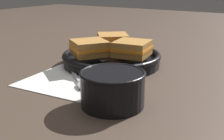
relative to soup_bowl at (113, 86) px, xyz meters
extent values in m
plane|color=#47382D|center=(-0.10, 0.08, -0.04)|extent=(4.00, 4.00, 0.00)
cube|color=white|center=(-0.17, 0.07, -0.04)|extent=(0.28, 0.25, 0.00)
cylinder|color=black|center=(0.00, 0.00, -0.01)|extent=(0.14, 0.14, 0.08)
cylinder|color=gold|center=(0.00, 0.00, 0.02)|extent=(0.12, 0.12, 0.01)
torus|color=black|center=(0.00, 0.00, 0.03)|extent=(0.14, 0.14, 0.01)
cube|color=#B7B7BC|center=(-0.19, 0.10, -0.04)|extent=(0.10, 0.08, 0.01)
ellipsoid|color=#B7B7BC|center=(-0.12, 0.04, -0.04)|extent=(0.06, 0.06, 0.01)
cylinder|color=black|center=(-0.17, 0.26, -0.03)|extent=(0.31, 0.31, 0.02)
torus|color=black|center=(-0.17, 0.26, -0.01)|extent=(0.32, 0.32, 0.02)
cube|color=#B27A38|center=(-0.21, 0.19, 0.01)|extent=(0.14, 0.14, 0.02)
cube|color=orange|center=(-0.21, 0.19, 0.02)|extent=(0.14, 0.14, 0.01)
cube|color=#B27A38|center=(-0.21, 0.19, 0.04)|extent=(0.14, 0.14, 0.02)
cube|color=#B27A38|center=(-0.09, 0.26, 0.01)|extent=(0.11, 0.11, 0.02)
cube|color=orange|center=(-0.09, 0.26, 0.02)|extent=(0.12, 0.12, 0.01)
cube|color=#B27A38|center=(-0.09, 0.26, 0.04)|extent=(0.11, 0.11, 0.02)
cube|color=#B27A38|center=(-0.21, 0.33, 0.01)|extent=(0.14, 0.14, 0.02)
cube|color=orange|center=(-0.21, 0.33, 0.02)|extent=(0.14, 0.14, 0.01)
cube|color=#B27A38|center=(-0.21, 0.33, 0.04)|extent=(0.14, 0.14, 0.02)
camera|label=1|loc=(0.30, -0.48, 0.22)|focal=45.00mm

